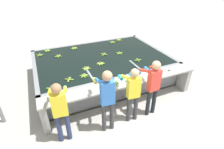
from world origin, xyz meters
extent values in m
plane|color=#A3A099|center=(0.00, 0.00, 0.00)|extent=(80.00, 80.00, 0.00)
cube|color=gray|center=(0.00, 2.06, 0.03)|extent=(4.63, 3.22, 0.06)
cube|color=gray|center=(0.00, 0.51, 0.42)|extent=(4.63, 0.12, 0.84)
cube|color=gray|center=(0.00, 3.61, 0.42)|extent=(4.63, 0.12, 0.84)
cube|color=gray|center=(-2.25, 2.06, 0.42)|extent=(0.12, 3.22, 0.84)
cube|color=gray|center=(2.25, 2.06, 0.42)|extent=(0.12, 3.22, 0.84)
cube|color=black|center=(0.00, 2.06, 0.45)|extent=(4.39, 2.98, 0.78)
cube|color=gray|center=(-0.77, 0.97, 0.42)|extent=(0.06, 0.80, 0.84)
cube|color=gray|center=(0.77, 0.97, 0.42)|extent=(0.06, 0.80, 0.84)
cube|color=#9E9E99|center=(0.00, 0.23, 0.82)|extent=(4.63, 0.45, 0.05)
cube|color=#9E9E99|center=(-2.21, 0.23, 0.40)|extent=(0.16, 0.41, 0.79)
cube|color=#9E9E99|center=(2.21, 0.23, 0.40)|extent=(0.16, 0.41, 0.79)
cylinder|color=navy|center=(-1.94, -0.28, 0.39)|extent=(0.11, 0.11, 0.79)
cylinder|color=navy|center=(-1.75, -0.31, 0.39)|extent=(0.11, 0.11, 0.79)
cube|color=yellow|center=(-1.84, -0.29, 1.06)|extent=(0.34, 0.21, 0.56)
sphere|color=#9E704C|center=(-1.84, -0.29, 1.48)|extent=(0.21, 0.21, 0.21)
cylinder|color=yellow|center=(-1.97, -0.02, 1.26)|extent=(0.12, 0.32, 0.18)
cylinder|color=teal|center=(-1.94, 0.22, 1.09)|extent=(0.11, 0.21, 0.08)
cylinder|color=yellow|center=(-1.65, -0.06, 1.26)|extent=(0.12, 0.32, 0.18)
cylinder|color=teal|center=(-1.62, 0.18, 1.09)|extent=(0.11, 0.21, 0.08)
cylinder|color=#38383D|center=(-0.89, -0.40, 0.42)|extent=(0.11, 0.11, 0.84)
cylinder|color=#38383D|center=(-0.69, -0.42, 0.42)|extent=(0.11, 0.11, 0.84)
cube|color=blue|center=(-0.79, -0.41, 1.14)|extent=(0.33, 0.20, 0.59)
sphere|color=tan|center=(-0.79, -0.41, 1.58)|extent=(0.23, 0.23, 0.23)
cylinder|color=blue|center=(-0.93, -0.14, 1.35)|extent=(0.11, 0.32, 0.18)
cylinder|color=gold|center=(-0.91, 0.11, 1.18)|extent=(0.10, 0.21, 0.08)
cylinder|color=blue|center=(-0.61, -0.17, 1.35)|extent=(0.11, 0.32, 0.18)
cylinder|color=gold|center=(-0.59, 0.08, 1.18)|extent=(0.10, 0.21, 0.08)
cylinder|color=#38383D|center=(-0.18, -0.35, 0.39)|extent=(0.11, 0.11, 0.77)
cylinder|color=#38383D|center=(0.02, -0.37, 0.39)|extent=(0.11, 0.11, 0.77)
cube|color=yellow|center=(-0.08, -0.36, 1.05)|extent=(0.34, 0.20, 0.55)
sphere|color=tan|center=(-0.08, -0.36, 1.46)|extent=(0.21, 0.21, 0.21)
cylinder|color=yellow|center=(-0.22, -0.09, 1.24)|extent=(0.11, 0.32, 0.18)
cylinder|color=#1EA3AD|center=(-0.19, 0.16, 1.07)|extent=(0.10, 0.21, 0.08)
cylinder|color=yellow|center=(0.10, -0.13, 1.24)|extent=(0.11, 0.32, 0.18)
cylinder|color=#1EA3AD|center=(0.13, 0.12, 1.07)|extent=(0.10, 0.21, 0.08)
cylinder|color=#1E2328|center=(0.41, -0.36, 0.41)|extent=(0.11, 0.11, 0.81)
cylinder|color=#1E2328|center=(0.61, -0.35, 0.41)|extent=(0.11, 0.11, 0.81)
cube|color=#DB3D33|center=(0.51, -0.36, 1.10)|extent=(0.33, 0.19, 0.58)
sphere|color=tan|center=(0.51, -0.36, 1.53)|extent=(0.22, 0.22, 0.22)
cylinder|color=#DB3D33|center=(0.33, -0.12, 1.31)|extent=(0.10, 0.31, 0.18)
cylinder|color=teal|center=(0.32, 0.13, 1.14)|extent=(0.10, 0.21, 0.08)
cylinder|color=#DB3D33|center=(0.65, -0.10, 1.31)|extent=(0.10, 0.31, 0.18)
cylinder|color=teal|center=(0.64, 0.15, 1.14)|extent=(0.10, 0.21, 0.08)
ellipsoid|color=#8CB738|center=(0.72, 1.99, 0.86)|extent=(0.08, 0.17, 0.04)
ellipsoid|color=#8CB738|center=(0.76, 2.04, 0.86)|extent=(0.17, 0.05, 0.04)
ellipsoid|color=#8CB738|center=(0.72, 2.10, 0.86)|extent=(0.09, 0.17, 0.04)
ellipsoid|color=#8CB738|center=(0.66, 2.08, 0.86)|extent=(0.15, 0.14, 0.04)
ellipsoid|color=#8CB738|center=(0.66, 2.01, 0.86)|extent=(0.16, 0.12, 0.04)
cylinder|color=tan|center=(0.70, 2.04, 0.89)|extent=(0.03, 0.03, 0.04)
ellipsoid|color=#7FAD33|center=(-1.39, 2.73, 0.86)|extent=(0.15, 0.14, 0.04)
ellipsoid|color=#7FAD33|center=(-1.45, 2.74, 0.86)|extent=(0.11, 0.17, 0.04)
ellipsoid|color=#7FAD33|center=(-1.48, 2.68, 0.86)|extent=(0.17, 0.06, 0.04)
ellipsoid|color=#7FAD33|center=(-1.43, 2.64, 0.86)|extent=(0.06, 0.17, 0.04)
ellipsoid|color=#7FAD33|center=(-1.38, 2.66, 0.86)|extent=(0.17, 0.11, 0.04)
cylinder|color=tan|center=(-1.43, 2.69, 0.89)|extent=(0.03, 0.03, 0.04)
ellipsoid|color=#7FAD33|center=(-1.90, 0.76, 0.86)|extent=(0.10, 0.17, 0.04)
ellipsoid|color=#7FAD33|center=(-1.97, 0.73, 0.86)|extent=(0.17, 0.10, 0.04)
ellipsoid|color=#7FAD33|center=(-1.94, 0.66, 0.86)|extent=(0.10, 0.17, 0.04)
ellipsoid|color=#7FAD33|center=(-1.87, 0.69, 0.86)|extent=(0.17, 0.10, 0.04)
cylinder|color=tan|center=(-1.92, 0.71, 0.89)|extent=(0.03, 0.03, 0.04)
ellipsoid|color=#93BC3D|center=(0.96, 3.17, 0.86)|extent=(0.10, 0.17, 0.04)
ellipsoid|color=#93BC3D|center=(1.00, 3.22, 0.86)|extent=(0.17, 0.05, 0.04)
ellipsoid|color=#93BC3D|center=(0.95, 3.27, 0.86)|extent=(0.07, 0.17, 0.04)
ellipsoid|color=#93BC3D|center=(0.89, 3.24, 0.86)|extent=(0.16, 0.12, 0.04)
ellipsoid|color=#93BC3D|center=(0.90, 3.18, 0.86)|extent=(0.15, 0.14, 0.04)
cylinder|color=tan|center=(0.94, 3.22, 0.89)|extent=(0.03, 0.03, 0.04)
ellipsoid|color=#75A333|center=(-2.07, 3.09, 0.86)|extent=(0.17, 0.10, 0.04)
ellipsoid|color=#75A333|center=(-2.06, 3.02, 0.86)|extent=(0.14, 0.15, 0.04)
ellipsoid|color=#75A333|center=(-2.00, 3.01, 0.86)|extent=(0.11, 0.17, 0.04)
ellipsoid|color=#75A333|center=(-1.97, 3.07, 0.86)|extent=(0.17, 0.07, 0.04)
ellipsoid|color=#75A333|center=(-2.02, 3.12, 0.86)|extent=(0.06, 0.17, 0.04)
cylinder|color=tan|center=(-2.02, 3.06, 0.89)|extent=(0.03, 0.03, 0.04)
ellipsoid|color=#75A333|center=(1.01, 1.20, 0.86)|extent=(0.07, 0.17, 0.04)
ellipsoid|color=#75A333|center=(1.07, 1.24, 0.86)|extent=(0.17, 0.07, 0.04)
ellipsoid|color=#75A333|center=(1.03, 1.31, 0.86)|extent=(0.07, 0.17, 0.04)
ellipsoid|color=#75A333|center=(0.96, 1.26, 0.86)|extent=(0.17, 0.07, 0.04)
cylinder|color=tan|center=(1.02, 1.25, 0.89)|extent=(0.03, 0.03, 0.04)
ellipsoid|color=#93BC3D|center=(0.18, 2.14, 0.86)|extent=(0.14, 0.15, 0.04)
ellipsoid|color=#93BC3D|center=(0.18, 2.22, 0.86)|extent=(0.15, 0.14, 0.04)
ellipsoid|color=#93BC3D|center=(0.10, 2.22, 0.86)|extent=(0.14, 0.15, 0.04)
ellipsoid|color=#93BC3D|center=(0.10, 2.14, 0.86)|extent=(0.15, 0.14, 0.04)
cylinder|color=tan|center=(0.14, 2.18, 0.89)|extent=(0.03, 0.03, 0.04)
ellipsoid|color=#93BC3D|center=(-0.30, 1.53, 0.86)|extent=(0.17, 0.05, 0.04)
ellipsoid|color=#93BC3D|center=(-0.28, 1.48, 0.86)|extent=(0.14, 0.15, 0.04)
ellipsoid|color=#93BC3D|center=(-0.23, 1.47, 0.86)|extent=(0.06, 0.17, 0.04)
ellipsoid|color=#93BC3D|center=(-0.19, 1.50, 0.86)|extent=(0.17, 0.11, 0.04)
ellipsoid|color=#93BC3D|center=(-0.19, 1.55, 0.86)|extent=(0.17, 0.10, 0.04)
ellipsoid|color=#93BC3D|center=(-0.23, 1.58, 0.86)|extent=(0.08, 0.17, 0.04)
ellipsoid|color=#93BC3D|center=(-0.27, 1.57, 0.86)|extent=(0.13, 0.16, 0.04)
cylinder|color=tan|center=(-0.24, 1.53, 0.89)|extent=(0.03, 0.03, 0.04)
ellipsoid|color=#7FAD33|center=(-1.78, 3.39, 0.86)|extent=(0.17, 0.07, 0.04)
ellipsoid|color=#7FAD33|center=(-1.76, 3.33, 0.86)|extent=(0.14, 0.15, 0.04)
ellipsoid|color=#7FAD33|center=(-1.71, 3.32, 0.86)|extent=(0.08, 0.17, 0.04)
ellipsoid|color=#7FAD33|center=(-1.67, 3.36, 0.86)|extent=(0.17, 0.07, 0.04)
ellipsoid|color=#7FAD33|center=(-1.69, 3.41, 0.86)|extent=(0.14, 0.15, 0.04)
ellipsoid|color=#7FAD33|center=(-1.74, 3.43, 0.86)|extent=(0.08, 0.17, 0.04)
cylinder|color=tan|center=(-1.72, 3.37, 0.89)|extent=(0.03, 0.03, 0.04)
ellipsoid|color=#8CB738|center=(-1.42, 0.91, 0.86)|extent=(0.12, 0.16, 0.04)
ellipsoid|color=#8CB738|center=(-1.35, 0.93, 0.86)|extent=(0.16, 0.12, 0.04)
ellipsoid|color=#8CB738|center=(-1.37, 1.01, 0.86)|extent=(0.12, 0.16, 0.04)
ellipsoid|color=#8CB738|center=(-1.44, 0.99, 0.86)|extent=(0.16, 0.12, 0.04)
cylinder|color=tan|center=(-1.40, 0.96, 0.89)|extent=(0.03, 0.03, 0.04)
ellipsoid|color=#8CB738|center=(-0.75, 3.25, 0.86)|extent=(0.13, 0.16, 0.04)
ellipsoid|color=#8CB738|center=(-0.77, 3.21, 0.86)|extent=(0.17, 0.05, 0.04)
ellipsoid|color=#8CB738|center=(-0.75, 3.17, 0.86)|extent=(0.14, 0.15, 0.04)
ellipsoid|color=#8CB738|center=(-0.71, 3.15, 0.86)|extent=(0.06, 0.17, 0.04)
ellipsoid|color=#8CB738|center=(-0.67, 3.18, 0.86)|extent=(0.17, 0.12, 0.04)
ellipsoid|color=#8CB738|center=(-0.67, 3.23, 0.86)|extent=(0.17, 0.10, 0.04)
ellipsoid|color=#8CB738|center=(-0.70, 3.26, 0.86)|extent=(0.08, 0.17, 0.04)
cylinder|color=tan|center=(-0.72, 3.21, 0.89)|extent=(0.03, 0.03, 0.04)
ellipsoid|color=#9EC642|center=(1.30, 3.31, 0.86)|extent=(0.11, 0.17, 0.04)
ellipsoid|color=#9EC642|center=(1.36, 3.32, 0.86)|extent=(0.14, 0.15, 0.04)
ellipsoid|color=#9EC642|center=(1.37, 3.39, 0.86)|extent=(0.17, 0.11, 0.04)
ellipsoid|color=#9EC642|center=(1.32, 3.42, 0.86)|extent=(0.06, 0.17, 0.04)
ellipsoid|color=#9EC642|center=(1.27, 3.37, 0.86)|extent=(0.17, 0.06, 0.04)
cylinder|color=tan|center=(1.32, 3.36, 0.89)|extent=(0.03, 0.03, 0.04)
ellipsoid|color=#9EC642|center=(-0.82, 1.41, 0.86)|extent=(0.17, 0.10, 0.04)
ellipsoid|color=#9EC642|center=(-0.81, 1.36, 0.86)|extent=(0.16, 0.13, 0.04)
ellipsoid|color=#9EC642|center=(-0.76, 1.34, 0.86)|extent=(0.06, 0.17, 0.04)
ellipsoid|color=#9EC642|center=(-0.72, 1.37, 0.86)|extent=(0.17, 0.10, 0.04)
ellipsoid|color=#9EC642|center=(-0.72, 1.42, 0.86)|extent=(0.16, 0.13, 0.04)
ellipsoid|color=#9EC642|center=(-0.78, 1.44, 0.86)|extent=(0.06, 0.17, 0.04)
cylinder|color=tan|center=(-0.77, 1.39, 0.89)|extent=(0.03, 0.03, 0.04)
ellipsoid|color=#75A333|center=(-0.93, 1.04, 0.86)|extent=(0.11, 0.17, 0.04)
ellipsoid|color=#75A333|center=(-0.98, 1.04, 0.86)|extent=(0.10, 0.17, 0.04)
ellipsoid|color=#75A333|center=(-1.01, 1.00, 0.86)|extent=(0.17, 0.08, 0.04)
ellipsoid|color=#75A333|center=(-1.00, 0.96, 0.86)|extent=(0.16, 0.13, 0.04)
ellipsoid|color=#75A333|center=(-0.96, 0.94, 0.86)|extent=(0.04, 0.17, 0.04)
ellipsoid|color=#75A333|center=(-0.91, 0.95, 0.86)|extent=(0.15, 0.14, 0.04)
ellipsoid|color=#75A333|center=(-0.90, 1.00, 0.86)|extent=(0.17, 0.07, 0.04)
cylinder|color=tan|center=(-0.95, 0.99, 0.89)|extent=(0.03, 0.03, 0.04)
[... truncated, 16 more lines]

